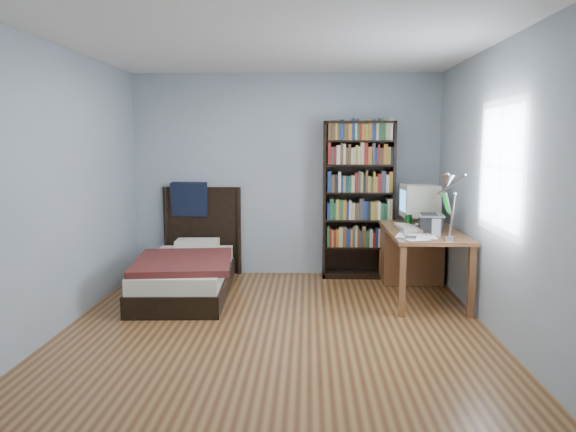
{
  "coord_description": "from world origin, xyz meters",
  "views": [
    {
      "loc": [
        0.29,
        -4.9,
        1.66
      ],
      "look_at": [
        0.08,
        0.57,
        0.94
      ],
      "focal_mm": 35.0,
      "sensor_mm": 36.0,
      "label": 1
    }
  ],
  "objects_px": {
    "crt_monitor": "(419,201)",
    "speaker": "(436,228)",
    "keyboard": "(408,228)",
    "soda_can": "(408,220)",
    "bed": "(187,269)",
    "desk_lamp": "(448,188)",
    "bookshelf": "(358,200)",
    "desk": "(414,250)",
    "laptop": "(432,220)"
  },
  "relations": [
    {
      "from": "bookshelf",
      "to": "desk_lamp",
      "type": "bearing_deg",
      "value": -72.97
    },
    {
      "from": "crt_monitor",
      "to": "soda_can",
      "type": "relative_size",
      "value": 3.41
    },
    {
      "from": "bed",
      "to": "soda_can",
      "type": "bearing_deg",
      "value": 3.83
    },
    {
      "from": "laptop",
      "to": "speaker",
      "type": "relative_size",
      "value": 2.51
    },
    {
      "from": "soda_can",
      "to": "bookshelf",
      "type": "relative_size",
      "value": 0.07
    },
    {
      "from": "soda_can",
      "to": "keyboard",
      "type": "bearing_deg",
      "value": -101.6
    },
    {
      "from": "bookshelf",
      "to": "bed",
      "type": "height_order",
      "value": "bookshelf"
    },
    {
      "from": "keyboard",
      "to": "speaker",
      "type": "xyz_separation_m",
      "value": [
        0.21,
        -0.41,
        0.07
      ]
    },
    {
      "from": "desk_lamp",
      "to": "bookshelf",
      "type": "distance_m",
      "value": 2.06
    },
    {
      "from": "speaker",
      "to": "soda_can",
      "type": "relative_size",
      "value": 1.26
    },
    {
      "from": "speaker",
      "to": "soda_can",
      "type": "bearing_deg",
      "value": 123.9
    },
    {
      "from": "laptop",
      "to": "soda_can",
      "type": "relative_size",
      "value": 3.16
    },
    {
      "from": "desk_lamp",
      "to": "bookshelf",
      "type": "relative_size",
      "value": 0.35
    },
    {
      "from": "crt_monitor",
      "to": "bed",
      "type": "height_order",
      "value": "crt_monitor"
    },
    {
      "from": "keyboard",
      "to": "speaker",
      "type": "bearing_deg",
      "value": -66.57
    },
    {
      "from": "speaker",
      "to": "keyboard",
      "type": "bearing_deg",
      "value": 136.56
    },
    {
      "from": "desk",
      "to": "crt_monitor",
      "type": "height_order",
      "value": "crt_monitor"
    },
    {
      "from": "desk",
      "to": "crt_monitor",
      "type": "distance_m",
      "value": 0.57
    },
    {
      "from": "crt_monitor",
      "to": "laptop",
      "type": "xyz_separation_m",
      "value": [
        0.04,
        -0.53,
        -0.14
      ]
    },
    {
      "from": "desk_lamp",
      "to": "soda_can",
      "type": "distance_m",
      "value": 1.41
    },
    {
      "from": "soda_can",
      "to": "bed",
      "type": "bearing_deg",
      "value": -176.17
    },
    {
      "from": "laptop",
      "to": "keyboard",
      "type": "relative_size",
      "value": 0.83
    },
    {
      "from": "laptop",
      "to": "bookshelf",
      "type": "bearing_deg",
      "value": 126.94
    },
    {
      "from": "laptop",
      "to": "bed",
      "type": "height_order",
      "value": "bed"
    },
    {
      "from": "desk_lamp",
      "to": "keyboard",
      "type": "height_order",
      "value": "desk_lamp"
    },
    {
      "from": "bed",
      "to": "crt_monitor",
      "type": "bearing_deg",
      "value": 8.58
    },
    {
      "from": "soda_can",
      "to": "bed",
      "type": "height_order",
      "value": "bed"
    },
    {
      "from": "speaker",
      "to": "crt_monitor",
      "type": "bearing_deg",
      "value": 109.95
    },
    {
      "from": "crt_monitor",
      "to": "bed",
      "type": "distance_m",
      "value": 2.73
    },
    {
      "from": "speaker",
      "to": "desk",
      "type": "bearing_deg",
      "value": 113.06
    },
    {
      "from": "laptop",
      "to": "soda_can",
      "type": "xyz_separation_m",
      "value": [
        -0.2,
        0.3,
        -0.05
      ]
    },
    {
      "from": "crt_monitor",
      "to": "speaker",
      "type": "height_order",
      "value": "crt_monitor"
    },
    {
      "from": "crt_monitor",
      "to": "keyboard",
      "type": "relative_size",
      "value": 0.9
    },
    {
      "from": "speaker",
      "to": "desk_lamp",
      "type": "bearing_deg",
      "value": -76.45
    },
    {
      "from": "keyboard",
      "to": "soda_can",
      "type": "distance_m",
      "value": 0.23
    },
    {
      "from": "desk",
      "to": "laptop",
      "type": "relative_size",
      "value": 3.83
    },
    {
      "from": "crt_monitor",
      "to": "desk",
      "type": "bearing_deg",
      "value": -170.3
    },
    {
      "from": "desk",
      "to": "laptop",
      "type": "distance_m",
      "value": 0.68
    },
    {
      "from": "crt_monitor",
      "to": "bookshelf",
      "type": "height_order",
      "value": "bookshelf"
    },
    {
      "from": "crt_monitor",
      "to": "bookshelf",
      "type": "distance_m",
      "value": 0.77
    },
    {
      "from": "desk",
      "to": "bed",
      "type": "bearing_deg",
      "value": -171.44
    },
    {
      "from": "desk",
      "to": "speaker",
      "type": "height_order",
      "value": "speaker"
    },
    {
      "from": "crt_monitor",
      "to": "keyboard",
      "type": "xyz_separation_m",
      "value": [
        -0.2,
        -0.45,
        -0.24
      ]
    },
    {
      "from": "crt_monitor",
      "to": "speaker",
      "type": "xyz_separation_m",
      "value": [
        0.01,
        -0.86,
        -0.17
      ]
    },
    {
      "from": "desk",
      "to": "keyboard",
      "type": "distance_m",
      "value": 0.58
    },
    {
      "from": "keyboard",
      "to": "bed",
      "type": "relative_size",
      "value": 0.25
    },
    {
      "from": "bookshelf",
      "to": "crt_monitor",
      "type": "bearing_deg",
      "value": -31.23
    },
    {
      "from": "keyboard",
      "to": "soda_can",
      "type": "relative_size",
      "value": 3.8
    },
    {
      "from": "keyboard",
      "to": "laptop",
      "type": "bearing_deg",
      "value": -21.23
    },
    {
      "from": "desk_lamp",
      "to": "soda_can",
      "type": "relative_size",
      "value": 5.0
    }
  ]
}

